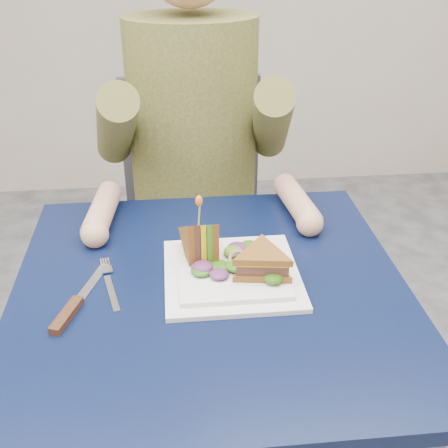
{
  "coord_description": "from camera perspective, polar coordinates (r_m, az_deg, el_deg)",
  "views": [
    {
      "loc": [
        -0.06,
        -0.87,
        1.36
      ],
      "look_at": [
        0.03,
        0.08,
        0.82
      ],
      "focal_mm": 45.0,
      "sensor_mm": 36.0,
      "label": 1
    }
  ],
  "objects": [
    {
      "name": "toothpick",
      "position": [
        1.07,
        -2.53,
        1.04
      ],
      "size": [
        0.01,
        0.01,
        0.06
      ],
      "primitive_type": "cylinder",
      "rotation": [
        0.14,
        0.07,
        0.0
      ],
      "color": "tan",
      "rests_on": "sandwich_upright"
    },
    {
      "name": "lettuce_spill",
      "position": [
        1.09,
        1.0,
        -3.73
      ],
      "size": [
        0.15,
        0.13,
        0.02
      ],
      "primitive_type": null,
      "color": "#337A14",
      "rests_on": "plate"
    },
    {
      "name": "plate",
      "position": [
        1.1,
        0.79,
        -4.95
      ],
      "size": [
        0.26,
        0.26,
        0.02
      ],
      "color": "white",
      "rests_on": "table"
    },
    {
      "name": "toothpick_frill",
      "position": [
        1.06,
        -2.56,
        2.37
      ],
      "size": [
        0.01,
        0.01,
        0.02
      ],
      "primitive_type": "ellipsoid",
      "color": "orange",
      "rests_on": "sandwich_upright"
    },
    {
      "name": "diner",
      "position": [
        1.49,
        -3.19,
        12.07
      ],
      "size": [
        0.54,
        0.59,
        0.74
      ],
      "color": "brown",
      "rests_on": "chair"
    },
    {
      "name": "onion_ring",
      "position": [
        1.09,
        1.56,
        -3.62
      ],
      "size": [
        0.04,
        0.04,
        0.02
      ],
      "primitive_type": "torus",
      "rotation": [
        0.44,
        0.0,
        0.0
      ],
      "color": "#9E4C7A",
      "rests_on": "plate"
    },
    {
      "name": "chair",
      "position": [
        1.74,
        -3.05,
        1.34
      ],
      "size": [
        0.42,
        0.4,
        0.93
      ],
      "color": "#47474C",
      "rests_on": "ground"
    },
    {
      "name": "sandwich_flat",
      "position": [
        1.06,
        3.91,
        -3.92
      ],
      "size": [
        0.15,
        0.15,
        0.05
      ],
      "color": "brown",
      "rests_on": "plate"
    },
    {
      "name": "fork",
      "position": [
        1.1,
        -11.52,
        -6.05
      ],
      "size": [
        0.05,
        0.18,
        0.01
      ],
      "color": "silver",
      "rests_on": "table"
    },
    {
      "name": "knife",
      "position": [
        1.04,
        -15.21,
        -8.3
      ],
      "size": [
        0.09,
        0.22,
        0.02
      ],
      "color": "silver",
      "rests_on": "table"
    },
    {
      "name": "table",
      "position": [
        1.12,
        -1.31,
        -9.55
      ],
      "size": [
        0.75,
        0.75,
        0.73
      ],
      "color": "black",
      "rests_on": "ground"
    },
    {
      "name": "sandwich_upright",
      "position": [
        1.1,
        -2.46,
        -1.88
      ],
      "size": [
        0.08,
        0.13,
        0.13
      ],
      "color": "brown",
      "rests_on": "plate"
    }
  ]
}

